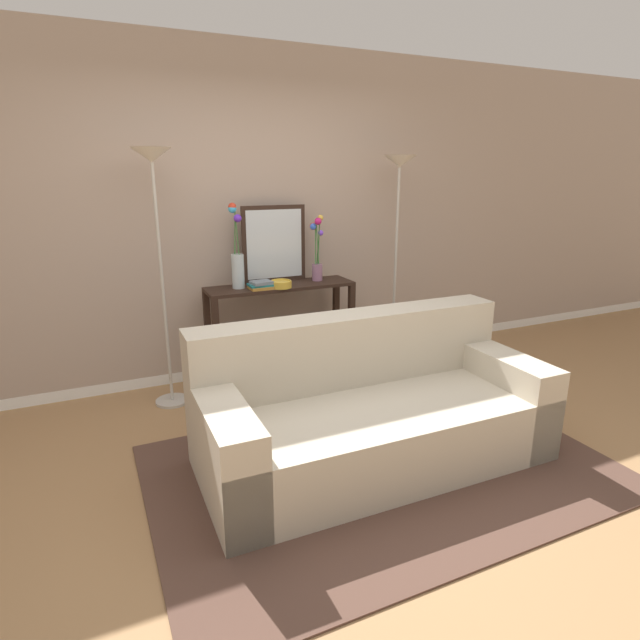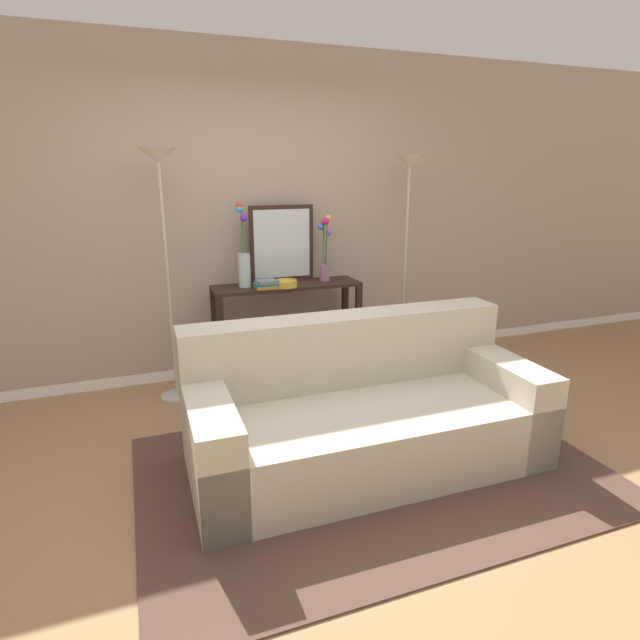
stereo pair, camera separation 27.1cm
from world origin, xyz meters
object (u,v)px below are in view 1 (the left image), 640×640
(vase_tall_flowers, at_px, (237,259))
(vase_short_flowers, at_px, (317,252))
(console_table, at_px, (281,316))
(wall_mirror, at_px, (274,244))
(book_row_under_console, at_px, (243,379))
(floor_lamp_right, at_px, (398,204))
(floor_lamp_left, at_px, (156,208))
(book_stack, at_px, (261,285))
(fruit_bowl, at_px, (281,284))
(couch, at_px, (370,413))

(vase_tall_flowers, xyz_separation_m, vase_short_flowers, (0.71, 0.01, 0.01))
(console_table, distance_m, vase_short_flowers, 0.63)
(wall_mirror, height_order, book_row_under_console, wall_mirror)
(floor_lamp_right, height_order, vase_short_flowers, floor_lamp_right)
(floor_lamp_left, xyz_separation_m, vase_tall_flowers, (0.61, 0.11, -0.42))
(wall_mirror, bearing_deg, book_stack, -131.12)
(console_table, relative_size, vase_tall_flowers, 1.84)
(vase_short_flowers, height_order, book_stack, vase_short_flowers)
(console_table, distance_m, fruit_bowl, 0.32)
(couch, distance_m, console_table, 1.47)
(console_table, height_order, floor_lamp_left, floor_lamp_left)
(couch, relative_size, fruit_bowl, 12.01)
(floor_lamp_left, height_order, vase_tall_flowers, floor_lamp_left)
(couch, xyz_separation_m, wall_mirror, (-0.04, 1.59, 0.86))
(vase_tall_flowers, distance_m, book_stack, 0.29)
(floor_lamp_right, bearing_deg, vase_tall_flowers, 175.44)
(console_table, bearing_deg, fruit_bowl, -108.76)
(floor_lamp_right, bearing_deg, couch, -127.11)
(vase_tall_flowers, relative_size, fruit_bowl, 3.81)
(console_table, xyz_separation_m, floor_lamp_left, (-0.96, -0.09, 0.93))
(couch, bearing_deg, floor_lamp_left, 126.68)
(couch, xyz_separation_m, book_stack, (-0.24, 1.36, 0.57))
(couch, relative_size, vase_short_flowers, 3.82)
(vase_short_flowers, bearing_deg, fruit_bowl, -160.32)
(couch, height_order, wall_mirror, wall_mirror)
(floor_lamp_left, bearing_deg, couch, -53.32)
(console_table, xyz_separation_m, wall_mirror, (0.01, 0.14, 0.59))
(floor_lamp_right, xyz_separation_m, vase_short_flowers, (-0.72, 0.12, -0.39))
(book_stack, bearing_deg, couch, -79.93)
(vase_tall_flowers, distance_m, book_row_under_console, 1.03)
(floor_lamp_left, distance_m, vase_tall_flowers, 0.75)
(book_stack, bearing_deg, book_row_under_console, 152.09)
(vase_short_flowers, distance_m, book_stack, 0.60)
(couch, distance_m, floor_lamp_left, 2.07)
(book_row_under_console, bearing_deg, fruit_bowl, -18.12)
(console_table, bearing_deg, couch, -88.18)
(floor_lamp_left, bearing_deg, floor_lamp_right, 0.00)
(couch, distance_m, fruit_bowl, 1.46)
(console_table, distance_m, floor_lamp_right, 1.41)
(fruit_bowl, xyz_separation_m, book_row_under_console, (-0.32, 0.11, -0.82))
(couch, xyz_separation_m, floor_lamp_left, (-1.01, 1.36, 1.20))
(fruit_bowl, height_order, book_row_under_console, fruit_bowl)
(floor_lamp_right, relative_size, book_stack, 9.13)
(vase_short_flowers, bearing_deg, couch, -101.65)
(fruit_bowl, distance_m, book_row_under_console, 0.89)
(couch, xyz_separation_m, fruit_bowl, (-0.08, 1.34, 0.57))
(couch, relative_size, wall_mirror, 3.32)
(book_stack, bearing_deg, console_table, 23.83)
(floor_lamp_right, height_order, fruit_bowl, floor_lamp_right)
(floor_lamp_right, bearing_deg, book_stack, 179.75)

